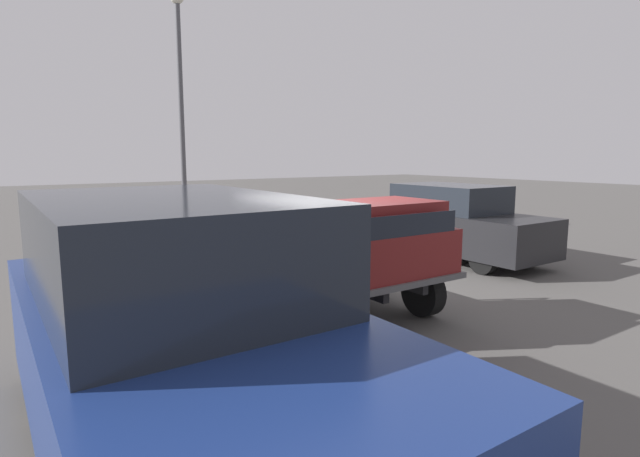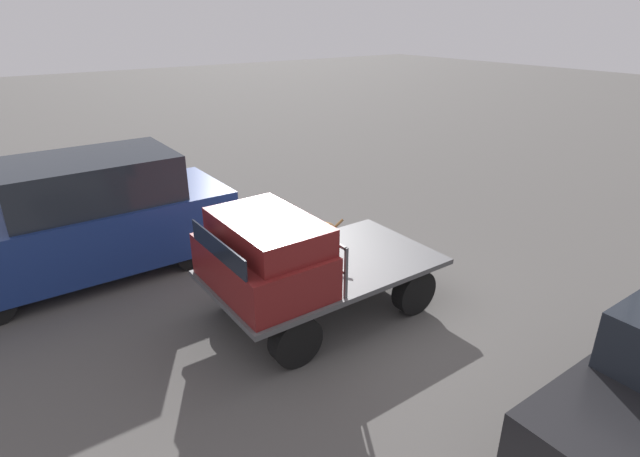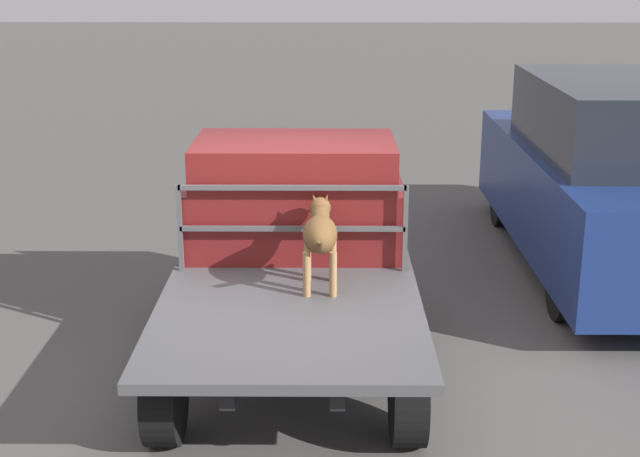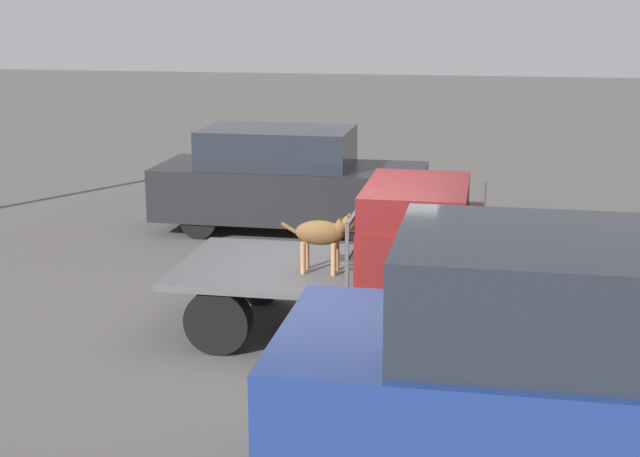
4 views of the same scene
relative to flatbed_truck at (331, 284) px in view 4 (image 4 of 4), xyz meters
name	(u,v)px [view 4 (image 4 of 4)]	position (x,y,z in m)	size (l,w,h in m)	color
ground_plane	(331,331)	(0.00, 0.00, -0.57)	(80.00, 80.00, 0.00)	#514F4C
flatbed_truck	(331,284)	(0.00, 0.00, 0.00)	(3.53, 2.05, 0.79)	black
truck_cab	(422,231)	(1.03, 0.00, 0.69)	(1.32, 1.93, 1.00)	maroon
truck_headboard	(360,226)	(0.33, 0.00, 0.72)	(0.04, 1.93, 0.75)	#4C4C4F
dog	(325,234)	(-0.03, -0.23, 0.66)	(0.90, 0.27, 0.71)	#9E7547
parked_sedan	(288,181)	(-1.54, 4.58, 0.29)	(4.44, 1.75, 1.74)	black
parked_pickup_far	(611,386)	(2.66, -3.41, 0.45)	(5.01, 2.00, 2.12)	black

